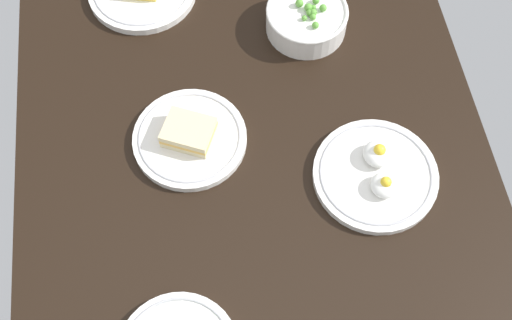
{
  "coord_description": "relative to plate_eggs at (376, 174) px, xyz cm",
  "views": [
    {
      "loc": [
        49.4,
        -7.26,
        102.23
      ],
      "look_at": [
        0.0,
        0.0,
        6.0
      ],
      "focal_mm": 45.22,
      "sensor_mm": 36.0,
      "label": 1
    }
  ],
  "objects": [
    {
      "name": "plate_sandwich",
      "position": [
        -11.5,
        -30.37,
        0.1
      ],
      "size": [
        19.83,
        19.83,
        4.63
      ],
      "color": "white",
      "rests_on": "dining_table"
    },
    {
      "name": "bowl_peas",
      "position": [
        -33.01,
        -5.94,
        1.66
      ],
      "size": [
        15.44,
        15.44,
        6.45
      ],
      "color": "white",
      "rests_on": "dining_table"
    },
    {
      "name": "plate_eggs",
      "position": [
        0.0,
        0.0,
        0.0
      ],
      "size": [
        21.15,
        21.15,
        5.19
      ],
      "color": "white",
      "rests_on": "dining_table"
    },
    {
      "name": "dining_table",
      "position": [
        -5.07,
        -19.7,
        -3.2
      ],
      "size": [
        117.8,
        81.72,
        4.0
      ],
      "primitive_type": "cube",
      "color": "black",
      "rests_on": "ground"
    }
  ]
}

